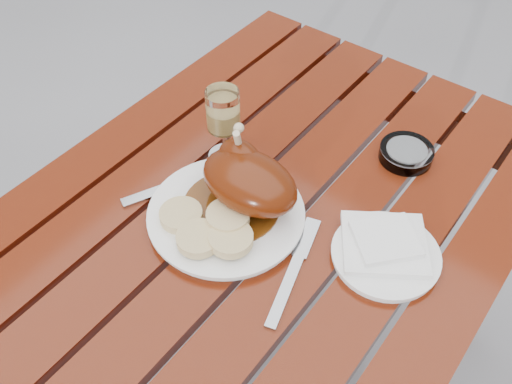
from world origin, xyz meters
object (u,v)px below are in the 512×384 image
side_plate (385,255)px  ashtray (406,153)px  dinner_plate (226,215)px  wine_glass (224,126)px  table (251,331)px

side_plate → ashtray: 0.25m
dinner_plate → ashtray: 0.37m
side_plate → ashtray: (-0.08, 0.24, 0.01)m
ashtray → dinner_plate: bearing=-118.7°
wine_glass → ashtray: size_ratio=1.49×
ashtray → wine_glass: bearing=-143.8°
table → wine_glass: 0.49m
table → ashtray: ashtray is taller
side_plate → wine_glass: bearing=175.5°
wine_glass → ashtray: 0.36m
ashtray → side_plate: bearing=-70.3°
table → side_plate: (0.22, 0.08, 0.38)m
dinner_plate → side_plate: dinner_plate is taller
table → dinner_plate: dinner_plate is taller
dinner_plate → ashtray: (0.18, 0.33, 0.00)m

